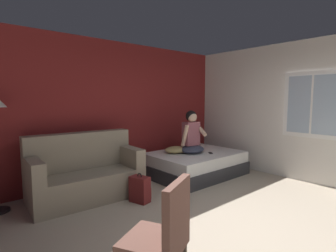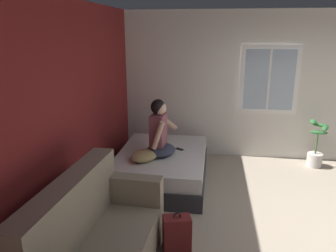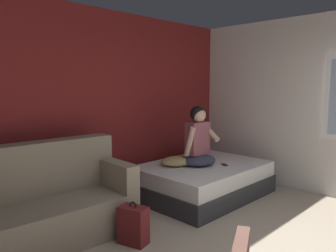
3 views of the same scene
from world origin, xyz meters
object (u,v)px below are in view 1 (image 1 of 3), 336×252
object	(u,v)px
person_seated	(192,136)
cell_phone	(211,153)
couch	(85,174)
throw_pillow	(176,150)
backpack	(140,190)
side_chair	(162,235)
bed	(195,164)

from	to	relation	value
person_seated	cell_phone	bearing A→B (deg)	-45.59
couch	cell_phone	world-z (taller)	couch
throw_pillow	backpack	bearing A→B (deg)	-154.54
backpack	cell_phone	world-z (taller)	cell_phone
backpack	throw_pillow	world-z (taller)	throw_pillow
throw_pillow	side_chair	bearing A→B (deg)	-134.55
couch	cell_phone	size ratio (longest dim) A/B	12.12
bed	cell_phone	distance (m)	0.40
couch	side_chair	size ratio (longest dim) A/B	1.78
person_seated	throw_pillow	xyz separation A→B (m)	(-0.25, 0.19, -0.29)
backpack	bed	bearing A→B (deg)	14.45
couch	backpack	xyz separation A→B (m)	(0.57, -0.71, -0.20)
backpack	cell_phone	xyz separation A→B (m)	(1.87, 0.17, 0.29)
side_chair	throw_pillow	world-z (taller)	side_chair
couch	cell_phone	distance (m)	2.51
person_seated	throw_pillow	world-z (taller)	person_seated
bed	side_chair	bearing A→B (deg)	-141.03
couch	side_chair	bearing A→B (deg)	-99.92
bed	cell_phone	world-z (taller)	cell_phone
bed	throw_pillow	xyz separation A→B (m)	(-0.35, 0.21, 0.31)
bed	backpack	xyz separation A→B (m)	(-1.70, -0.44, -0.04)
backpack	side_chair	bearing A→B (deg)	-119.84
bed	cell_phone	size ratio (longest dim) A/B	13.26
couch	person_seated	xyz separation A→B (m)	(2.17, -0.26, 0.44)
backpack	throw_pillow	size ratio (longest dim) A/B	0.95
person_seated	couch	bearing A→B (deg)	173.26
couch	person_seated	distance (m)	2.23
person_seated	throw_pillow	distance (m)	0.42
person_seated	throw_pillow	size ratio (longest dim) A/B	1.82
couch	bed	bearing A→B (deg)	-6.81
cell_phone	bed	bearing A→B (deg)	157.99
couch	backpack	size ratio (longest dim) A/B	3.81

